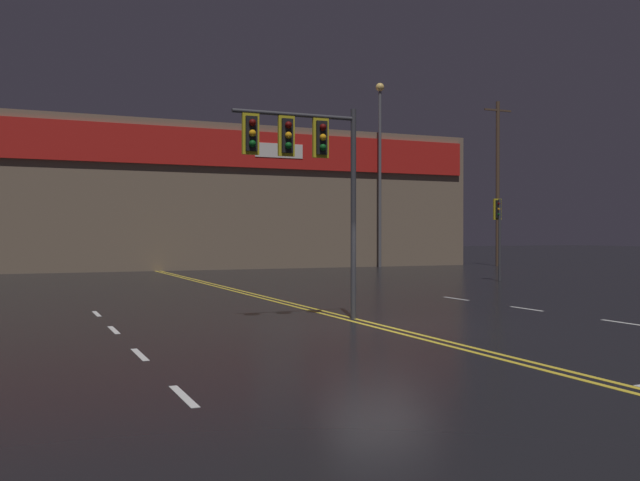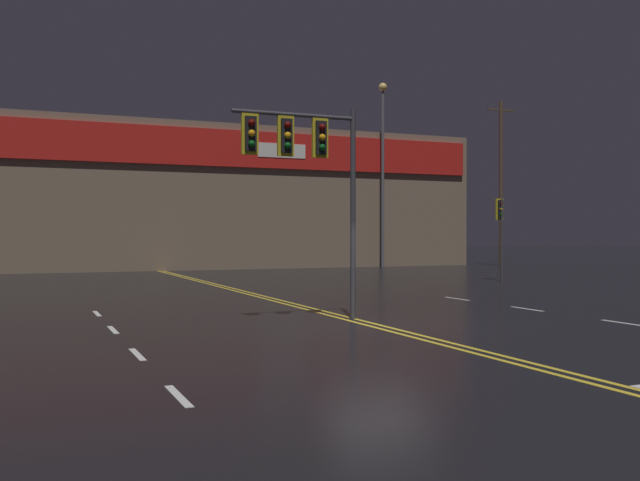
% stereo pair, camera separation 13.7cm
% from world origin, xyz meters
% --- Properties ---
extents(ground_plane, '(200.00, 200.00, 0.00)m').
position_xyz_m(ground_plane, '(0.00, 0.00, 0.00)').
color(ground_plane, black).
extents(road_markings, '(17.31, 60.00, 0.01)m').
position_xyz_m(road_markings, '(1.29, -1.66, 0.00)').
color(road_markings, gold).
rests_on(road_markings, ground).
extents(traffic_signal_median, '(3.29, 0.36, 5.38)m').
position_xyz_m(traffic_signal_median, '(-1.29, 1.57, 4.19)').
color(traffic_signal_median, '#38383D').
rests_on(traffic_signal_median, ground).
extents(traffic_signal_corner_northeast, '(0.42, 0.36, 3.86)m').
position_xyz_m(traffic_signal_corner_northeast, '(12.98, 12.47, 2.83)').
color(traffic_signal_corner_northeast, '#38383D').
rests_on(traffic_signal_corner_northeast, ground).
extents(streetlight_median_approach, '(0.56, 0.56, 12.27)m').
position_xyz_m(streetlight_median_approach, '(14.56, 27.15, 7.56)').
color(streetlight_median_approach, '#59595E').
rests_on(streetlight_median_approach, ground).
extents(building_backdrop, '(43.35, 10.23, 9.09)m').
position_xyz_m(building_backdrop, '(0.00, 32.81, 4.56)').
color(building_backdrop, '#7A6651').
rests_on(building_backdrop, ground).
extents(utility_pole_row, '(45.90, 0.26, 12.87)m').
position_xyz_m(utility_pole_row, '(-0.29, 25.47, 6.28)').
color(utility_pole_row, '#4C3828').
rests_on(utility_pole_row, ground).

